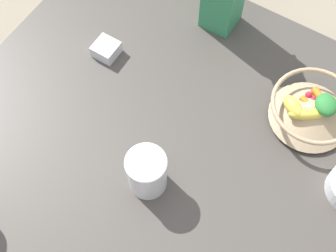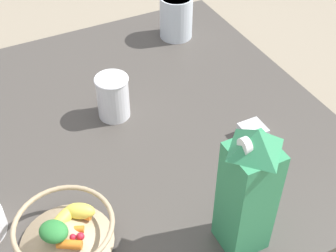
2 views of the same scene
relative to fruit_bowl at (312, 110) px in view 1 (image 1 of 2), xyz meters
The scene contains 5 objects.
ground_plane 0.36m from the fruit_bowl, 138.47° to the left, with size 6.00×6.00×0.00m, color gray.
countertop 0.35m from the fruit_bowl, 138.47° to the left, with size 1.00×1.00×0.04m.
fruit_bowl is the anchor object (origin of this frame).
drinking_cup 0.39m from the fruit_bowl, 144.89° to the left, with size 0.08×0.08×0.12m.
spice_jar 0.50m from the fruit_bowl, 100.72° to the left, with size 0.06×0.06×0.03m.
Camera 1 is at (-0.32, -0.22, 0.98)m, focal length 50.00 mm.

